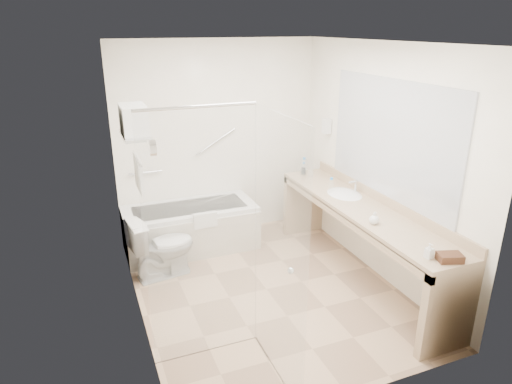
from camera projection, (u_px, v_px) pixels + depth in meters
name	position (u px, v px, depth m)	size (l,w,h in m)	color
floor	(266.00, 289.00, 4.85)	(3.20, 3.20, 0.00)	tan
ceiling	(269.00, 42.00, 3.98)	(2.60, 3.20, 0.10)	white
wall_back	(218.00, 141.00, 5.81)	(2.60, 0.10, 2.50)	white
wall_front	(362.00, 249.00, 3.02)	(2.60, 0.10, 2.50)	white
wall_left	(130.00, 195.00, 3.96)	(0.10, 3.20, 2.50)	white
wall_right	(379.00, 164.00, 4.87)	(0.10, 3.20, 2.50)	white
bathtub	(191.00, 228.00, 5.66)	(1.60, 0.73, 0.59)	silver
grab_bar_short	(145.00, 173.00, 5.55)	(0.03, 0.03, 0.40)	silver
grab_bar_long	(215.00, 142.00, 5.76)	(0.03, 0.03, 0.60)	silver
shower_enclosure	(239.00, 246.00, 3.45)	(0.96, 0.91, 2.11)	silver
towel_shelf	(134.00, 129.00, 4.14)	(0.24, 0.55, 0.81)	silver
vanity_counter	(361.00, 225.00, 4.85)	(0.55, 2.70, 0.95)	tan
sink	(344.00, 196.00, 5.15)	(0.40, 0.52, 0.14)	silver
faucet	(356.00, 186.00, 5.16)	(0.03, 0.03, 0.14)	silver
mirror	(390.00, 139.00, 4.63)	(0.02, 2.00, 1.20)	#AFB4BC
hairdryer_unit	(327.00, 126.00, 5.70)	(0.08, 0.10, 0.18)	silver
toilet	(162.00, 247.00, 5.01)	(0.40, 0.71, 0.69)	silver
amenity_basket	(450.00, 257.00, 3.67)	(0.19, 0.13, 0.06)	#49281A
soap_bottle_a	(429.00, 255.00, 3.72)	(0.06, 0.13, 0.06)	silver
soap_bottle_b	(374.00, 219.00, 4.35)	(0.09, 0.12, 0.09)	silver
water_bottle_left	(331.00, 186.00, 5.13)	(0.06, 0.06, 0.19)	silver
water_bottle_mid	(304.00, 166.00, 5.81)	(0.07, 0.07, 0.21)	silver
water_bottle_right	(304.00, 169.00, 5.78)	(0.05, 0.05, 0.17)	silver
drinking_glass_near	(311.00, 174.00, 5.70)	(0.06, 0.06, 0.08)	silver
drinking_glass_far	(303.00, 172.00, 5.77)	(0.07, 0.07, 0.09)	silver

